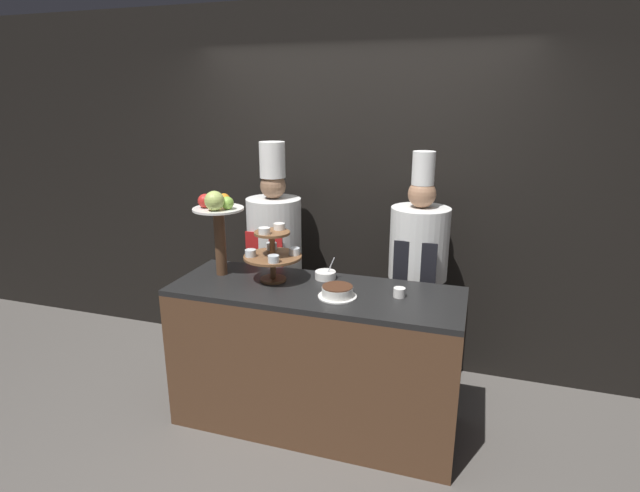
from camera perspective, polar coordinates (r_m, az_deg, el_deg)
name	(u,v)px	position (r m, az deg, el deg)	size (l,w,h in m)	color
ground_plane	(299,452)	(3.33, -2.43, -22.50)	(14.00, 14.00, 0.00)	#5B5651
wall_back	(356,191)	(3.92, 4.10, 6.27)	(10.00, 0.06, 2.80)	black
buffet_counter	(315,358)	(3.32, -0.54, -12.66)	(1.82, 0.65, 0.96)	brown
tiered_stand	(273,252)	(3.20, -5.45, -0.68)	(0.37, 0.37, 0.37)	brown
fruit_pedestal	(218,215)	(3.30, -11.62, 3.44)	(0.33, 0.33, 0.58)	brown
cake_round	(337,292)	(2.98, 2.00, -5.25)	(0.23, 0.23, 0.07)	white
cup_white	(399,292)	(3.02, 9.05, -5.26)	(0.07, 0.07, 0.06)	white
serving_bowl_far	(325,275)	(3.27, 0.62, -3.32)	(0.14, 0.14, 0.15)	white
chef_left	(275,253)	(3.84, -5.19, -0.79)	(0.41, 0.41, 1.80)	#38332D
chef_center_left	(418,269)	(3.57, 11.09, -2.56)	(0.41, 0.41, 1.76)	#28282D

